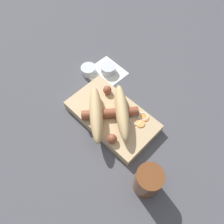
{
  "coord_description": "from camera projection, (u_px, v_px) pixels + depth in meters",
  "views": [
    {
      "loc": [
        -0.24,
        0.24,
        0.61
      ],
      "look_at": [
        0.0,
        0.0,
        0.04
      ],
      "focal_mm": 35.0,
      "sensor_mm": 36.0,
      "label": 1
    }
  ],
  "objects": [
    {
      "name": "condiment_cup_far",
      "position": [
        89.0,
        70.0,
        0.79
      ],
      "size": [
        0.05,
        0.05,
        0.03
      ],
      "color": "silver",
      "rests_on": "ground_plane"
    },
    {
      "name": "condiment_cup_near",
      "position": [
        108.0,
        69.0,
        0.79
      ],
      "size": [
        0.05,
        0.05,
        0.03
      ],
      "color": "silver",
      "rests_on": "ground_plane"
    },
    {
      "name": "pickled_veggies",
      "position": [
        140.0,
        119.0,
        0.66
      ],
      "size": [
        0.05,
        0.06,
        0.0
      ],
      "color": "orange",
      "rests_on": "food_tray"
    },
    {
      "name": "napkin",
      "position": [
        106.0,
        73.0,
        0.79
      ],
      "size": [
        0.13,
        0.13,
        0.0
      ],
      "color": "white",
      "rests_on": "ground_plane"
    },
    {
      "name": "drink_glass",
      "position": [
        148.0,
        181.0,
        0.55
      ],
      "size": [
        0.07,
        0.07,
        0.1
      ],
      "color": "brown",
      "rests_on": "ground_plane"
    },
    {
      "name": "ground_plane",
      "position": [
        112.0,
        119.0,
        0.7
      ],
      "size": [
        3.0,
        3.0,
        0.0
      ],
      "primitive_type": "plane",
      "color": "#4C4C51"
    },
    {
      "name": "bread_roll",
      "position": [
        109.0,
        113.0,
        0.64
      ],
      "size": [
        0.22,
        0.21,
        0.06
      ],
      "color": "tan",
      "rests_on": "food_tray"
    },
    {
      "name": "sausage",
      "position": [
        110.0,
        113.0,
        0.66
      ],
      "size": [
        0.16,
        0.15,
        0.03
      ],
      "color": "brown",
      "rests_on": "food_tray"
    },
    {
      "name": "food_tray",
      "position": [
        112.0,
        116.0,
        0.68
      ],
      "size": [
        0.28,
        0.16,
        0.03
      ],
      "color": "tan",
      "rests_on": "ground_plane"
    }
  ]
}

